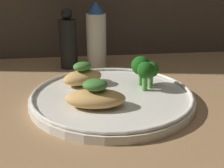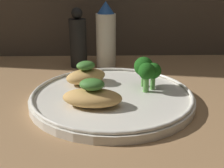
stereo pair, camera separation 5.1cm
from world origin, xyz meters
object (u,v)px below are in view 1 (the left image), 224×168
object	(u,v)px
plate	(112,96)
pepper_grinder	(68,42)
broccoli_bunch	(145,68)
sauce_bottle	(96,36)

from	to	relation	value
plate	pepper_grinder	xyz separation A→B (cm)	(-7.94, 22.30, 5.67)
plate	broccoli_bunch	xyz separation A→B (cm)	(6.62, 2.69, 4.23)
plate	pepper_grinder	size ratio (longest dim) A/B	2.02
plate	sauce_bottle	distance (cm)	23.32
plate	broccoli_bunch	bearing A→B (deg)	22.16
plate	broccoli_bunch	size ratio (longest dim) A/B	4.74
sauce_bottle	pepper_grinder	world-z (taller)	sauce_bottle
broccoli_bunch	sauce_bottle	bearing A→B (deg)	111.12
plate	sauce_bottle	bearing A→B (deg)	92.46
plate	pepper_grinder	world-z (taller)	pepper_grinder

